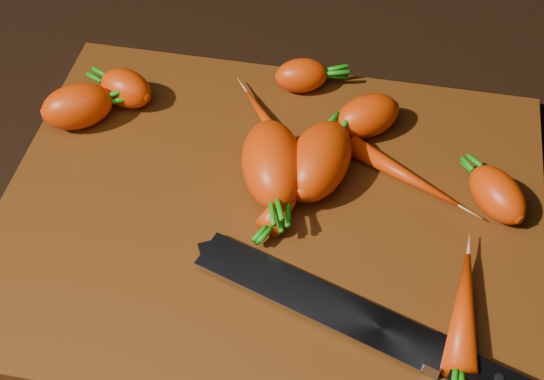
# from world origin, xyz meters

# --- Properties ---
(ground) EXTENTS (2.00, 2.00, 0.01)m
(ground) POSITION_xyz_m (0.00, 0.00, -0.01)
(ground) COLOR black
(cutting_board) EXTENTS (0.50, 0.40, 0.01)m
(cutting_board) POSITION_xyz_m (0.00, 0.00, 0.01)
(cutting_board) COLOR #5C2C0B
(cutting_board) RESTS_ON ground
(carrot_0) EXTENTS (0.08, 0.08, 0.05)m
(carrot_0) POSITION_xyz_m (-0.21, 0.08, 0.03)
(carrot_0) COLOR #E63400
(carrot_0) RESTS_ON cutting_board
(carrot_1) EXTENTS (0.07, 0.06, 0.04)m
(carrot_1) POSITION_xyz_m (-0.17, 0.12, 0.03)
(carrot_1) COLOR #E63400
(carrot_1) RESTS_ON cutting_board
(carrot_2) EXTENTS (0.08, 0.11, 0.06)m
(carrot_2) POSITION_xyz_m (-0.00, 0.03, 0.04)
(carrot_2) COLOR #E63400
(carrot_2) RESTS_ON cutting_board
(carrot_3) EXTENTS (0.07, 0.10, 0.06)m
(carrot_3) POSITION_xyz_m (0.04, 0.04, 0.04)
(carrot_3) COLOR #E63400
(carrot_3) RESTS_ON cutting_board
(carrot_4) EXTENTS (0.08, 0.07, 0.04)m
(carrot_4) POSITION_xyz_m (0.08, 0.12, 0.03)
(carrot_4) COLOR #E63400
(carrot_4) RESTS_ON cutting_board
(carrot_5) EXTENTS (0.06, 0.05, 0.04)m
(carrot_5) POSITION_xyz_m (0.00, 0.17, 0.03)
(carrot_5) COLOR #E63400
(carrot_5) RESTS_ON cutting_board
(carrot_6) EXTENTS (0.07, 0.08, 0.04)m
(carrot_6) POSITION_xyz_m (0.20, 0.04, 0.03)
(carrot_6) COLOR #E63400
(carrot_6) RESTS_ON cutting_board
(carrot_7) EXTENTS (0.06, 0.12, 0.02)m
(carrot_7) POSITION_xyz_m (0.02, 0.03, 0.02)
(carrot_7) COLOR #E63400
(carrot_7) RESTS_ON cutting_board
(carrot_8) EXTENTS (0.12, 0.08, 0.02)m
(carrot_8) POSITION_xyz_m (0.12, 0.06, 0.02)
(carrot_8) COLOR #E63400
(carrot_8) RESTS_ON cutting_board
(carrot_9) EXTENTS (0.03, 0.11, 0.03)m
(carrot_9) POSITION_xyz_m (0.18, -0.08, 0.03)
(carrot_9) COLOR #E63400
(carrot_9) RESTS_ON cutting_board
(carrot_10) EXTENTS (0.09, 0.11, 0.02)m
(carrot_10) POSITION_xyz_m (-0.02, 0.09, 0.02)
(carrot_10) COLOR #E63400
(carrot_10) RESTS_ON cutting_board
(knife) EXTENTS (0.33, 0.13, 0.02)m
(knife) POSITION_xyz_m (0.07, -0.10, 0.02)
(knife) COLOR gray
(knife) RESTS_ON cutting_board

